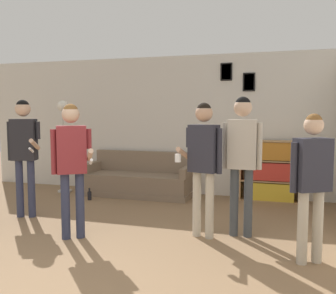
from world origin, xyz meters
TOP-DOWN VIEW (x-y plane):
  - wall_back at (0.00, 4.61)m, footprint 8.39×0.08m
  - couch at (-0.62, 4.19)m, footprint 2.09×0.80m
  - bookshelf at (1.84, 4.39)m, footprint 1.05×0.30m
  - floor_lamp at (-2.16, 4.01)m, footprint 0.28×0.28m
  - person_player_foreground_left at (-1.71, 2.22)m, footprint 0.57×0.44m
  - person_player_foreground_center at (-0.49, 1.57)m, footprint 0.60×0.37m
  - person_watcher_holding_cup at (1.09, 2.09)m, footprint 0.56×0.40m
  - person_spectator_near_bookshelf at (1.55, 2.28)m, footprint 0.50×0.23m
  - person_spectator_far_right at (2.34, 1.60)m, footprint 0.44×0.35m
  - bottle_on_floor at (-1.32, 3.51)m, footprint 0.07×0.07m

SIDE VIEW (x-z plane):
  - bottle_on_floor at x=-1.32m, z-range -0.02..0.20m
  - couch at x=-0.62m, z-range -0.13..0.69m
  - bookshelf at x=1.84m, z-range 0.00..1.10m
  - person_spectator_far_right at x=2.34m, z-range 0.17..1.76m
  - person_player_foreground_center at x=-0.49m, z-range 0.20..1.91m
  - person_watcher_holding_cup at x=1.09m, z-range 0.20..1.93m
  - person_player_foreground_left at x=-1.71m, z-range 0.22..2.01m
  - person_spectator_near_bookshelf at x=1.55m, z-range 0.22..2.02m
  - floor_lamp at x=-2.16m, z-range 0.41..2.25m
  - wall_back at x=0.00m, z-range 0.00..2.70m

